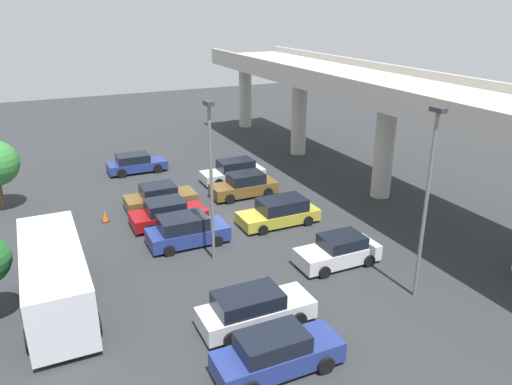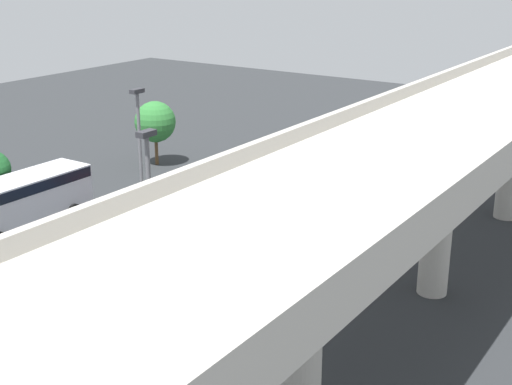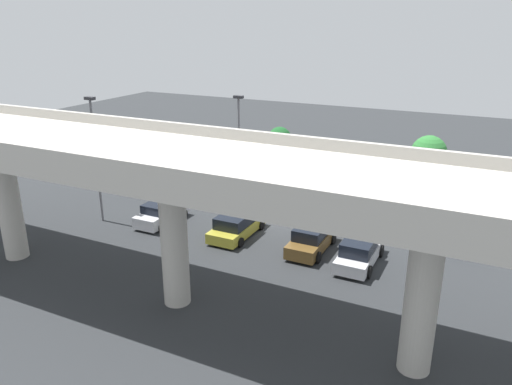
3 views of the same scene
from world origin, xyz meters
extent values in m
plane|color=#2D3033|center=(0.00, 0.00, 0.00)|extent=(98.95, 98.95, 0.00)
cube|color=#BCB7AD|center=(0.00, 11.76, 7.32)|extent=(46.18, 7.28, 0.90)
cube|color=#BCB7AD|center=(0.00, 8.27, 8.05)|extent=(46.18, 0.30, 0.55)
cylinder|color=#BCB7AD|center=(-11.54, 11.76, 3.44)|extent=(1.32, 1.32, 6.87)
cylinder|color=#BCB7AD|center=(0.00, 11.76, 3.44)|extent=(1.32, 1.32, 6.87)
cylinder|color=#BCB7AD|center=(11.54, 11.76, 3.44)|extent=(1.32, 1.32, 6.87)
cube|color=navy|center=(-12.42, -2.35, 0.53)|extent=(1.86, 4.54, 0.66)
cube|color=black|center=(-12.42, -2.65, 1.16)|extent=(1.72, 2.44, 0.62)
cylinder|color=black|center=(-13.37, -0.94, 0.36)|extent=(0.22, 0.71, 0.71)
cylinder|color=black|center=(-11.47, -0.94, 0.36)|extent=(0.22, 0.71, 0.71)
cylinder|color=black|center=(-13.37, -3.75, 0.36)|extent=(0.22, 0.71, 0.71)
cylinder|color=black|center=(-11.47, -3.75, 0.36)|extent=(0.22, 0.71, 0.71)
cube|color=silver|center=(-7.11, 3.64, 0.55)|extent=(1.82, 4.70, 0.70)
cube|color=black|center=(-7.11, 3.89, 1.27)|extent=(1.67, 2.56, 0.75)
cylinder|color=black|center=(-6.18, 2.18, 0.36)|extent=(0.22, 0.72, 0.72)
cylinder|color=black|center=(-8.04, 2.18, 0.36)|extent=(0.22, 0.72, 0.72)
cylinder|color=black|center=(-6.18, 5.09, 0.36)|extent=(0.22, 0.72, 0.72)
cylinder|color=black|center=(-8.04, 5.09, 0.36)|extent=(0.22, 0.72, 0.72)
cube|color=brown|center=(-4.35, -2.59, 0.53)|extent=(1.94, 4.53, 0.74)
cube|color=black|center=(-4.35, -2.71, 1.24)|extent=(1.78, 2.16, 0.69)
cylinder|color=black|center=(-5.34, -1.19, 0.30)|extent=(0.22, 0.61, 0.61)
cylinder|color=black|center=(-3.36, -1.19, 0.30)|extent=(0.22, 0.61, 0.61)
cylinder|color=black|center=(-5.34, -3.99, 0.30)|extent=(0.22, 0.61, 0.61)
cylinder|color=black|center=(-3.36, -3.99, 0.30)|extent=(0.22, 0.61, 0.61)
cube|color=maroon|center=(-1.51, -2.87, 0.54)|extent=(1.99, 4.45, 0.70)
cube|color=black|center=(-1.51, -3.04, 1.24)|extent=(1.83, 2.21, 0.70)
cylinder|color=black|center=(-2.53, -1.49, 0.36)|extent=(0.22, 0.71, 0.71)
cylinder|color=black|center=(-0.49, -1.49, 0.36)|extent=(0.22, 0.71, 0.71)
cylinder|color=black|center=(-2.53, -4.24, 0.36)|extent=(0.22, 0.71, 0.71)
cylinder|color=black|center=(-0.49, -4.24, 0.36)|extent=(0.22, 0.71, 0.71)
cube|color=navy|center=(1.39, -2.58, 0.56)|extent=(1.98, 4.41, 0.78)
cube|color=black|center=(1.39, -2.83, 1.31)|extent=(1.83, 2.58, 0.73)
cylinder|color=black|center=(0.38, -1.21, 0.30)|extent=(0.22, 0.60, 0.60)
cylinder|color=black|center=(2.41, -1.21, 0.30)|extent=(0.22, 0.60, 0.60)
cylinder|color=black|center=(0.38, -3.95, 0.30)|extent=(0.22, 0.60, 0.60)
cylinder|color=black|center=(2.41, -3.95, 0.30)|extent=(0.22, 0.60, 0.60)
cube|color=silver|center=(6.89, 3.62, 0.57)|extent=(1.77, 4.31, 0.79)
cube|color=black|center=(6.89, 3.87, 1.26)|extent=(1.63, 2.14, 0.60)
cylinder|color=black|center=(7.80, 2.28, 0.31)|extent=(0.22, 0.63, 0.63)
cylinder|color=black|center=(5.98, 2.28, 0.31)|extent=(0.22, 0.63, 0.63)
cylinder|color=black|center=(7.80, 4.95, 0.31)|extent=(0.22, 0.63, 0.63)
cylinder|color=black|center=(5.98, 4.95, 0.31)|extent=(0.22, 0.63, 0.63)
cube|color=silver|center=(9.79, -2.31, 0.57)|extent=(1.82, 4.83, 0.76)
cube|color=black|center=(9.79, -2.68, 1.27)|extent=(1.67, 2.74, 0.64)
cylinder|color=black|center=(8.86, -0.81, 0.35)|extent=(0.22, 0.69, 0.69)
cylinder|color=black|center=(10.73, -0.81, 0.35)|extent=(0.22, 0.69, 0.69)
cylinder|color=black|center=(8.86, -3.80, 0.35)|extent=(0.22, 0.69, 0.69)
cylinder|color=black|center=(10.73, -3.80, 0.35)|extent=(0.22, 0.69, 0.69)
cylinder|color=black|center=(11.76, -1.29, 0.34)|extent=(0.22, 0.68, 0.68)
cube|color=brown|center=(-4.00, 3.18, 0.56)|extent=(1.82, 4.58, 0.75)
cube|color=black|center=(-4.00, 3.34, 1.29)|extent=(1.67, 2.38, 0.70)
cylinder|color=black|center=(-3.06, 1.76, 0.34)|extent=(0.22, 0.68, 0.68)
cylinder|color=black|center=(-4.93, 1.76, 0.34)|extent=(0.22, 0.68, 0.68)
cylinder|color=black|center=(-3.06, 4.60, 0.34)|extent=(0.22, 0.68, 0.68)
cylinder|color=black|center=(-4.93, 4.60, 0.34)|extent=(0.22, 0.68, 0.68)
cube|color=gold|center=(1.15, 3.19, 0.50)|extent=(1.99, 4.87, 0.67)
cube|color=black|center=(1.15, 3.45, 1.20)|extent=(1.83, 2.80, 0.74)
cylinder|color=black|center=(2.17, 1.69, 0.30)|extent=(0.22, 0.61, 0.61)
cylinder|color=black|center=(0.14, 1.69, 0.30)|extent=(0.22, 0.61, 0.61)
cylinder|color=black|center=(2.17, 4.70, 0.30)|extent=(0.22, 0.61, 0.61)
cylinder|color=black|center=(0.14, 4.70, 0.30)|extent=(0.22, 0.61, 0.61)
cube|color=silver|center=(5.07, -9.67, 1.56)|extent=(8.22, 2.47, 2.62)
cube|color=black|center=(5.07, -9.67, 2.50)|extent=(8.05, 2.52, 0.58)
cylinder|color=black|center=(2.52, -10.93, 0.46)|extent=(0.93, 0.29, 0.93)
cylinder|color=black|center=(2.52, -8.42, 0.46)|extent=(0.93, 0.29, 0.93)
cylinder|color=slate|center=(10.87, 5.20, 4.25)|extent=(0.16, 0.16, 8.49)
cube|color=#333338|center=(10.87, 5.20, 8.59)|extent=(0.70, 0.35, 0.20)
cylinder|color=slate|center=(3.71, -1.93, 4.05)|extent=(0.16, 0.16, 8.10)
cube|color=#333338|center=(3.71, -1.93, 8.20)|extent=(0.70, 0.35, 0.20)
cylinder|color=brown|center=(-8.50, -11.96, 0.94)|extent=(0.24, 0.24, 1.88)
sphere|color=#337F38|center=(-8.50, -11.96, 3.11)|extent=(2.89, 2.89, 2.89)
cube|color=black|center=(-3.63, -6.27, 0.02)|extent=(0.44, 0.44, 0.04)
cone|color=#EA590F|center=(-3.63, -6.27, 0.35)|extent=(0.40, 0.40, 0.70)
camera|label=1|loc=(25.67, -9.74, 12.58)|focal=35.00mm
camera|label=2|loc=(28.12, 21.29, 14.34)|focal=50.00mm
camera|label=3|loc=(-13.20, 29.71, 13.49)|focal=35.00mm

